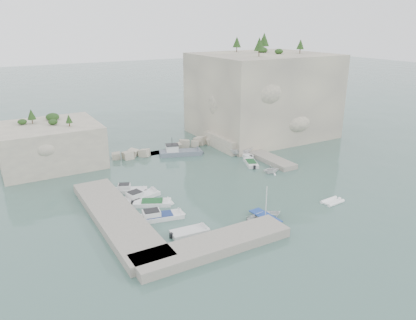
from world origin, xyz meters
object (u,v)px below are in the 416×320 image
motorboat_a (130,192)px  motorboat_b (140,199)px  tender_east_b (251,164)px  work_boat (181,155)px  tender_east_d (242,155)px  rowboat (265,220)px  tender_east_a (271,173)px  motorboat_e (190,234)px  motorboat_c (152,205)px  tender_east_c (244,155)px  motorboat_d (159,219)px  inflatable_dinghy (332,203)px

motorboat_a → motorboat_b: size_ratio=0.88×
motorboat_a → tender_east_b: size_ratio=1.09×
motorboat_a → work_boat: (13.96, 11.72, 0.00)m
motorboat_b → tender_east_b: bearing=-4.5°
motorboat_b → tender_east_d: (23.17, 8.82, 0.00)m
motorboat_a → rowboat: bearing=-29.8°
motorboat_b → tender_east_a: 22.04m
motorboat_e → motorboat_c: bearing=98.9°
motorboat_a → tender_east_a: 22.86m
motorboat_e → tender_east_a: (20.60, 11.01, 0.00)m
tender_east_c → tender_east_d: (-0.23, 0.34, 0.00)m
motorboat_d → motorboat_e: motorboat_d is taller
inflatable_dinghy → tender_east_d: tender_east_d is taller
motorboat_d → tender_east_d: size_ratio=1.46×
inflatable_dinghy → tender_east_d: (1.01, 23.09, 0.00)m
motorboat_a → tender_east_d: 24.39m
tender_east_a → tender_east_d: size_ratio=0.63×
rowboat → tender_east_c: (12.20, 22.18, 0.00)m
motorboat_a → tender_east_d: size_ratio=1.18×
motorboat_b → motorboat_e: motorboat_b is taller
work_boat → motorboat_e: bearing=-96.0°
inflatable_dinghy → tender_east_c: tender_east_c is taller
work_boat → motorboat_a: bearing=-121.8°
motorboat_a → rowboat: (11.69, -16.59, 0.00)m
motorboat_d → motorboat_c: bearing=89.9°
tender_east_c → tender_east_d: 0.41m
rowboat → work_boat: 28.40m
motorboat_a → tender_east_a: (22.50, -4.04, 0.00)m
motorboat_d → inflatable_dinghy: motorboat_d is taller
tender_east_b → tender_east_c: (1.76, 4.62, 0.00)m
motorboat_a → rowboat: 20.29m
motorboat_d → tender_east_a: bearing=25.9°
motorboat_b → motorboat_c: bearing=-89.8°
motorboat_b → rowboat: 17.70m
motorboat_b → motorboat_c: size_ratio=1.12×
motorboat_e → tender_east_c: 30.17m
motorboat_d → tender_east_c: motorboat_d is taller
motorboat_b → motorboat_e: size_ratio=1.29×
motorboat_d → motorboat_e: (1.57, -5.28, 0.00)m
motorboat_b → motorboat_d: 6.90m
work_boat → rowboat: bearing=-76.4°
motorboat_e → rowboat: bearing=-4.2°
tender_east_a → inflatable_dinghy: bearing=-167.9°
motorboat_e → rowboat: 9.91m
motorboat_e → inflatable_dinghy: motorboat_e is taller
motorboat_b → motorboat_d: (-0.16, -6.90, 0.00)m
motorboat_e → tender_east_c: bearing=47.9°
motorboat_d → tender_east_d: bearing=45.4°
inflatable_dinghy → motorboat_b: bearing=143.0°
motorboat_b → tender_east_b: 21.98m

